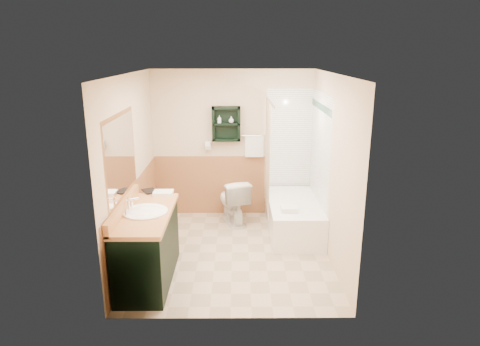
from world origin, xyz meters
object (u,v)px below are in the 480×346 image
object	(u,v)px
hair_dryer	(208,145)
toilet	(233,201)
soap_bottle_a	(219,121)
wall_shelf	(226,124)
bathtub	(293,217)
vanity_book	(143,185)
soap_bottle_b	(231,120)
vanity	(148,246)

from	to	relation	value
hair_dryer	toilet	bearing A→B (deg)	-40.43
toilet	soap_bottle_a	size ratio (longest dim) A/B	6.03
wall_shelf	bathtub	size ratio (longest dim) A/B	0.37
wall_shelf	vanity_book	size ratio (longest dim) A/B	2.47
hair_dryer	soap_bottle_b	distance (m)	0.56
wall_shelf	bathtub	world-z (taller)	wall_shelf
vanity	toilet	xyz separation A→B (m)	(1.00, 1.79, -0.08)
hair_dryer	vanity	world-z (taller)	hair_dryer
soap_bottle_b	bathtub	bearing A→B (deg)	-37.41
vanity_book	soap_bottle_b	size ratio (longest dim) A/B	2.15
hair_dryer	bathtub	world-z (taller)	hair_dryer
bathtub	toilet	world-z (taller)	toilet
wall_shelf	vanity_book	bearing A→B (deg)	-127.05
wall_shelf	soap_bottle_b	xyz separation A→B (m)	(0.08, -0.01, 0.06)
vanity	toilet	distance (m)	2.05
vanity_book	toilet	bearing A→B (deg)	12.20
vanity	toilet	world-z (taller)	vanity
hair_dryer	bathtub	xyz separation A→B (m)	(1.33, -0.75, -0.95)
wall_shelf	soap_bottle_b	bearing A→B (deg)	-3.59
soap_bottle_b	vanity_book	bearing A→B (deg)	-129.17
hair_dryer	soap_bottle_a	size ratio (longest dim) A/B	1.98
vanity_book	vanity	bearing A→B (deg)	-107.75
vanity	vanity_book	world-z (taller)	vanity_book
vanity	soap_bottle_a	size ratio (longest dim) A/B	11.28
soap_bottle_a	soap_bottle_b	bearing A→B (deg)	0.00
vanity_book	soap_bottle_a	world-z (taller)	soap_bottle_a
wall_shelf	vanity	world-z (taller)	wall_shelf
toilet	vanity	bearing A→B (deg)	42.53
hair_dryer	vanity_book	xyz separation A→B (m)	(-0.76, -1.43, -0.22)
soap_bottle_a	hair_dryer	bearing A→B (deg)	171.13
wall_shelf	toilet	bearing A→B (deg)	-72.30
bathtub	wall_shelf	bearing A→B (deg)	144.62
wall_shelf	bathtub	bearing A→B (deg)	-35.38
bathtub	soap_bottle_a	distance (m)	1.90
hair_dryer	bathtub	size ratio (longest dim) A/B	0.16
vanity_book	soap_bottle_b	bearing A→B (deg)	19.91
wall_shelf	vanity	xyz separation A→B (m)	(-0.89, -2.11, -1.12)
vanity_book	soap_bottle_a	size ratio (longest dim) A/B	1.83
hair_dryer	vanity	bearing A→B (deg)	-105.58
toilet	soap_bottle_b	xyz separation A→B (m)	(-0.02, 0.31, 1.25)
hair_dryer	soap_bottle_a	world-z (taller)	soap_bottle_a
hair_dryer	vanity_book	bearing A→B (deg)	-118.01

